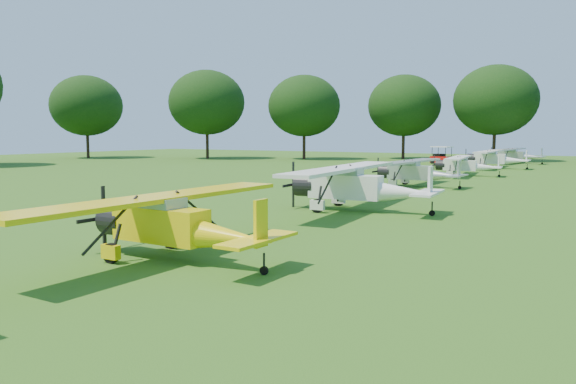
% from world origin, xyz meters
% --- Properties ---
extents(ground, '(160.00, 160.00, 0.00)m').
position_xyz_m(ground, '(0.00, 0.00, 0.00)').
color(ground, '#245314').
rests_on(ground, ground).
extents(tree_belt, '(137.36, 130.27, 14.52)m').
position_xyz_m(tree_belt, '(3.57, 0.16, 8.03)').
color(tree_belt, black).
rests_on(tree_belt, ground).
extents(aircraft_2, '(6.55, 10.41, 2.06)m').
position_xyz_m(aircraft_2, '(1.02, -10.66, 1.20)').
color(aircraft_2, yellow).
rests_on(aircraft_2, ground).
extents(aircraft_3, '(7.37, 11.74, 2.31)m').
position_xyz_m(aircraft_3, '(1.46, 1.77, 1.35)').
color(aircraft_3, white).
rests_on(aircraft_3, ground).
extents(aircraft_4, '(6.28, 9.99, 1.97)m').
position_xyz_m(aircraft_4, '(0.12, 15.33, 1.15)').
color(aircraft_4, silver).
rests_on(aircraft_4, ground).
extents(aircraft_5, '(5.83, 9.28, 1.82)m').
position_xyz_m(aircraft_5, '(0.77, 27.26, 1.06)').
color(aircraft_5, white).
rests_on(aircraft_5, ground).
extents(aircraft_6, '(6.53, 10.38, 2.05)m').
position_xyz_m(aircraft_6, '(1.11, 39.29, 1.20)').
color(aircraft_6, white).
rests_on(aircraft_6, ground).
extents(aircraft_7, '(6.37, 10.14, 1.99)m').
position_xyz_m(aircraft_7, '(1.44, 51.02, 1.16)').
color(aircraft_7, silver).
rests_on(aircraft_7, ground).
extents(golf_cart, '(2.82, 2.24, 2.12)m').
position_xyz_m(golf_cart, '(-6.31, 45.94, 0.71)').
color(golf_cart, red).
rests_on(golf_cart, ground).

